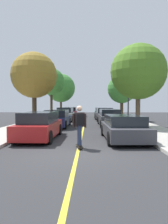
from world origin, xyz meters
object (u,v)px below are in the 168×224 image
at_px(street_tree_right_nearest, 138,72).
at_px(skateboard, 79,146).
at_px(street_tree_left_far, 61,88).
at_px(parked_car_left_farthest, 70,112).
at_px(skateboarder, 80,123).
at_px(parked_car_right_far, 104,114).
at_px(parked_car_left_nearest, 40,125).
at_px(fire_hydrant, 138,125).
at_px(street_tree_right_near, 122,89).
at_px(street_tree_left_nearest, 34,75).
at_px(streetlamp, 128,87).
at_px(parked_car_left_near, 57,119).
at_px(parked_car_left_far, 65,114).
at_px(street_tree_left_near, 51,82).
at_px(parked_car_right_nearest, 123,128).
at_px(parked_car_right_farthest, 101,112).
at_px(parked_car_right_near, 109,118).

relative_size(street_tree_right_nearest, skateboard, 7.18).
bearing_deg(street_tree_left_far, parked_car_left_farthest, -67.08).
height_order(street_tree_left_far, skateboard, street_tree_left_far).
xyz_separation_m(parked_car_left_farthest, skateboarder, (2.22, -20.08, 0.33)).
bearing_deg(parked_car_left_farthest, street_tree_left_far, 112.92).
bearing_deg(skateboard, parked_car_right_far, 81.66).
relative_size(parked_car_left_nearest, fire_hydrant, 6.29).
bearing_deg(street_tree_right_near, street_tree_left_nearest, -143.43).
bearing_deg(streetlamp, fire_hydrant, -92.97).
relative_size(parked_car_left_nearest, parked_car_left_near, 1.01).
height_order(parked_car_left_far, street_tree_right_near, street_tree_right_near).
bearing_deg(street_tree_left_near, skateboard, -75.61).
bearing_deg(parked_car_right_nearest, street_tree_right_nearest, 69.00).
bearing_deg(fire_hydrant, street_tree_right_nearest, 77.79).
relative_size(parked_car_left_far, street_tree_right_near, 0.88).
xyz_separation_m(parked_car_right_farthest, fire_hydrant, (1.50, -15.52, -0.21)).
relative_size(parked_car_left_farthest, street_tree_left_far, 0.70).
height_order(parked_car_left_farthest, streetlamp, streetlamp).
height_order(street_tree_right_near, streetlamp, streetlamp).
bearing_deg(parked_car_right_near, parked_car_left_far, 130.35).
bearing_deg(street_tree_left_nearest, parked_car_left_farthest, 80.50).
relative_size(parked_car_left_nearest, skateboard, 5.08).
height_order(parked_car_left_nearest, fire_hydrant, parked_car_left_nearest).
bearing_deg(parked_car_left_farthest, parked_car_right_near, -68.48).
distance_m(street_tree_right_nearest, fire_hydrant, 4.31).
height_order(parked_car_right_far, parked_car_right_farthest, parked_car_right_far).
relative_size(street_tree_left_nearest, street_tree_left_near, 0.99).
bearing_deg(skateboarder, parked_car_right_nearest, 43.13).
distance_m(parked_car_left_near, street_tree_right_near, 9.50).
distance_m(fire_hydrant, skateboard, 6.20).
height_order(street_tree_left_far, street_tree_right_near, street_tree_left_far).
bearing_deg(parked_car_right_far, parked_car_left_farthest, 129.09).
height_order(parked_car_left_far, parked_car_right_farthest, parked_car_left_far).
distance_m(parked_car_left_near, parked_car_right_near, 4.46).
distance_m(parked_car_right_near, streetlamp, 3.34).
xyz_separation_m(parked_car_left_near, parked_car_left_far, (-0.00, 6.02, 0.06)).
xyz_separation_m(parked_car_right_nearest, skateboarder, (-2.15, -2.01, 0.41)).
relative_size(parked_car_left_nearest, street_tree_left_near, 0.73).
distance_m(parked_car_right_nearest, parked_car_right_near, 6.98).
bearing_deg(parked_car_right_farthest, streetlamp, -80.70).
height_order(parked_car_right_near, fire_hydrant, parked_car_right_near).
height_order(parked_car_right_near, street_tree_right_nearest, street_tree_right_nearest).
height_order(parked_car_right_near, parked_car_right_far, parked_car_right_far).
distance_m(parked_car_left_farthest, street_tree_left_far, 6.25).
bearing_deg(skateboard, street_tree_right_nearest, 59.79).
distance_m(street_tree_left_near, streetlamp, 10.35).
bearing_deg(parked_car_right_near, street_tree_left_far, 111.93).
bearing_deg(street_tree_left_nearest, parked_car_left_nearest, -72.47).
height_order(street_tree_right_nearest, streetlamp, street_tree_right_nearest).
distance_m(parked_car_left_far, fire_hydrant, 10.84).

